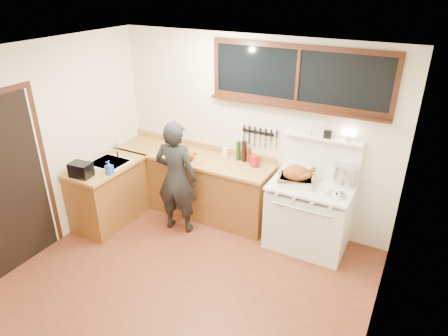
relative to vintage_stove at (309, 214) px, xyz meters
The scene contains 20 objects.
ground_plane 1.79m from the vintage_stove, 125.35° to the right, with size 4.00×3.50×0.02m, color #5C2918.
room_shell 2.10m from the vintage_stove, 125.35° to the right, with size 4.10×3.60×2.65m.
counter_back 1.80m from the vintage_stove, behind, with size 2.44×0.64×1.00m.
counter_left 2.81m from the vintage_stove, 163.78° to the right, with size 0.64×1.09×0.90m.
sink_unit 2.80m from the vintage_stove, 165.18° to the right, with size 0.50×0.45×0.37m.
vintage_stove is the anchor object (origin of this frame).
back_window 1.68m from the vintage_stove, 142.41° to the left, with size 2.32×0.13×0.77m.
left_doorway 3.63m from the vintage_stove, 146.76° to the right, with size 0.02×1.04×2.17m.
knife_strip 1.26m from the vintage_stove, 160.06° to the left, with size 0.52×0.03×0.28m.
man 1.81m from the vintage_stove, 164.08° to the right, with size 0.64×0.47×1.60m.
soap_bottle 2.67m from the vintage_stove, 158.27° to the right, with size 0.09×0.09×0.19m.
toaster 3.00m from the vintage_stove, 156.18° to the right, with size 0.29×0.22×0.19m.
cutting_board 1.84m from the vintage_stove, behind, with size 0.50×0.41×0.15m.
roast_turkey 0.57m from the vintage_stove, 157.45° to the right, with size 0.49×0.41×0.25m.
stockpot 0.68m from the vintage_stove, 28.97° to the left, with size 0.28×0.28×0.26m.
saucepan 0.51m from the vintage_stove, 94.53° to the left, with size 0.19×0.28×0.11m.
pot_lid 0.57m from the vintage_stove, 22.37° to the right, with size 0.28×0.28×0.04m.
coffee_tin 1.00m from the vintage_stove, behind, with size 0.13×0.12×0.16m.
pitcher 1.44m from the vintage_stove, behind, with size 0.08×0.08×0.15m.
bottle_cluster 1.20m from the vintage_stove, 168.03° to the left, with size 0.32×0.07×0.30m.
Camera 1 is at (2.09, -2.97, 3.25)m, focal length 32.00 mm.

